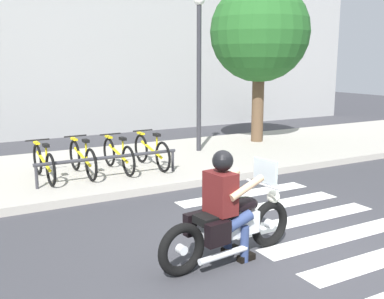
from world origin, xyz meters
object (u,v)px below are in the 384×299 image
at_px(rider, 225,198).
at_px(bicycle_0, 44,163).
at_px(motorcycle, 230,225).
at_px(bicycle_3, 151,151).
at_px(bike_rack, 109,159).
at_px(bicycle_2, 118,155).
at_px(street_lamp, 199,60).
at_px(tree_near_rack, 260,33).
at_px(bicycle_1, 82,159).

xyz_separation_m(rider, bicycle_0, (-1.28, 4.59, -0.32)).
height_order(motorcycle, rider, rider).
bearing_deg(bicycle_3, bike_rack, -154.59).
bearing_deg(bike_rack, bicycle_2, 54.96).
bearing_deg(motorcycle, street_lamp, 63.52).
bearing_deg(bike_rack, street_lamp, 29.03).
relative_size(motorcycle, bike_rack, 0.72).
bearing_deg(bicycle_0, motorcycle, -73.53).
distance_m(bicycle_0, street_lamp, 4.79).
bearing_deg(bicycle_2, motorcycle, -92.49).
bearing_deg(street_lamp, motorcycle, -116.48).
bearing_deg(tree_near_rack, bicycle_0, -166.57).
relative_size(motorcycle, bicycle_2, 1.22).
bearing_deg(tree_near_rack, bicycle_2, -162.52).
distance_m(rider, tree_near_rack, 8.36).
bearing_deg(street_lamp, bicycle_3, -148.83).
distance_m(bike_rack, street_lamp, 3.99).
distance_m(rider, bicycle_3, 4.72).
relative_size(bicycle_0, bike_rack, 0.58).
xyz_separation_m(motorcycle, bicycle_1, (-0.58, 4.59, 0.05)).
distance_m(bicycle_0, bike_rack, 1.29).
relative_size(rider, bicycle_3, 0.82).
height_order(street_lamp, tree_near_rack, tree_near_rack).
height_order(motorcycle, tree_near_rack, tree_near_rack).
relative_size(bike_rack, tree_near_rack, 0.62).
height_order(bike_rack, tree_near_rack, tree_near_rack).
bearing_deg(bicycle_0, bicycle_3, -0.01).
bearing_deg(tree_near_rack, bike_rack, -158.34).
relative_size(bicycle_3, tree_near_rack, 0.37).
relative_size(bicycle_0, bicycle_1, 0.99).
bearing_deg(bicycle_1, bicycle_0, 179.97).
xyz_separation_m(bicycle_0, bicycle_3, (2.33, -0.00, 0.01)).
bearing_deg(bicycle_3, bicycle_1, -180.00).
xyz_separation_m(bicycle_1, bike_rack, (0.39, -0.55, 0.05)).
relative_size(bicycle_0, bicycle_2, 0.99).
height_order(bicycle_1, tree_near_rack, tree_near_rack).
distance_m(motorcycle, bicycle_1, 4.62).
height_order(motorcycle, bicycle_0, motorcycle).
distance_m(bike_rack, tree_near_rack, 6.26).
distance_m(bicycle_0, tree_near_rack, 7.15).
xyz_separation_m(motorcycle, tree_near_rack, (5.06, 6.12, 2.80)).
xyz_separation_m(bicycle_3, bike_rack, (-1.17, -0.55, 0.05)).
distance_m(motorcycle, rider, 0.38).
bearing_deg(rider, tree_near_rack, 49.99).
bearing_deg(bicycle_3, tree_near_rack, 20.56).
distance_m(bicycle_3, tree_near_rack, 5.16).
xyz_separation_m(bicycle_0, bicycle_2, (1.56, 0.00, -0.00)).
bearing_deg(rider, bicycle_3, 77.07).
bearing_deg(street_lamp, bicycle_0, -164.93).
distance_m(bicycle_2, bicycle_3, 0.78).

